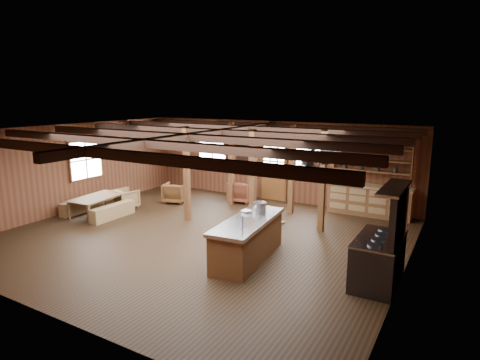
# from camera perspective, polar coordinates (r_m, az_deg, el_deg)

# --- Properties ---
(room) EXTENTS (10.04, 9.04, 2.84)m
(room) POSITION_cam_1_polar(r_m,az_deg,el_deg) (10.40, -5.68, -0.70)
(room) COLOR black
(room) RESTS_ON ground
(ceiling_joists) EXTENTS (9.80, 8.82, 0.18)m
(ceiling_joists) POSITION_cam_1_polar(r_m,az_deg,el_deg) (10.34, -5.25, 6.43)
(ceiling_joists) COLOR black
(ceiling_joists) RESTS_ON ceiling
(timber_posts) EXTENTS (3.95, 2.35, 2.80)m
(timber_posts) POSITION_cam_1_polar(r_m,az_deg,el_deg) (11.87, 2.22, 0.92)
(timber_posts) COLOR #4D3116
(timber_posts) RESTS_ON floor
(back_door) EXTENTS (1.02, 0.08, 2.15)m
(back_door) POSITION_cam_1_polar(r_m,az_deg,el_deg) (14.28, 4.79, 0.62)
(back_door) COLOR brown
(back_door) RESTS_ON floor
(window_back_left) EXTENTS (1.32, 0.06, 1.32)m
(window_back_left) POSITION_cam_1_polar(r_m,az_deg,el_deg) (15.44, -3.93, 4.19)
(window_back_left) COLOR white
(window_back_left) RESTS_ON wall_back
(window_back_right) EXTENTS (1.02, 0.06, 1.32)m
(window_back_right) POSITION_cam_1_polar(r_m,az_deg,el_deg) (13.67, 9.80, 3.05)
(window_back_right) COLOR white
(window_back_right) RESTS_ON wall_back
(window_left) EXTENTS (0.14, 1.24, 1.32)m
(window_left) POSITION_cam_1_polar(r_m,az_deg,el_deg) (14.12, -21.10, 2.70)
(window_left) COLOR white
(window_left) RESTS_ON wall_back
(notice_boards) EXTENTS (1.08, 0.03, 0.90)m
(notice_boards) POSITION_cam_1_polar(r_m,az_deg,el_deg) (14.85, -0.40, 4.07)
(notice_boards) COLOR beige
(notice_boards) RESTS_ON wall_back
(back_counter) EXTENTS (2.55, 0.60, 2.45)m
(back_counter) POSITION_cam_1_polar(r_m,az_deg,el_deg) (13.06, 17.92, -2.24)
(back_counter) COLOR brown
(back_counter) RESTS_ON floor
(pendant_lamps) EXTENTS (1.86, 2.36, 0.66)m
(pendant_lamps) POSITION_cam_1_polar(r_m,az_deg,el_deg) (12.42, -11.56, 5.15)
(pendant_lamps) COLOR #2F2F31
(pendant_lamps) RESTS_ON ceiling
(pot_rack) EXTENTS (0.42, 3.00, 0.40)m
(pot_rack) POSITION_cam_1_polar(r_m,az_deg,el_deg) (9.17, 11.88, 3.14)
(pot_rack) COLOR #2F2F31
(pot_rack) RESTS_ON ceiling
(kitchen_island) EXTENTS (1.12, 2.57, 1.20)m
(kitchen_island) POSITION_cam_1_polar(r_m,az_deg,el_deg) (9.15, 1.10, -8.42)
(kitchen_island) COLOR brown
(kitchen_island) RESTS_ON floor
(step_stool) EXTENTS (0.57, 0.48, 0.43)m
(step_stool) POSITION_cam_1_polar(r_m,az_deg,el_deg) (11.61, 4.57, -5.39)
(step_stool) COLOR olive
(step_stool) RESTS_ON floor
(commercial_range) EXTENTS (0.83, 1.62, 2.00)m
(commercial_range) POSITION_cam_1_polar(r_m,az_deg,el_deg) (8.42, 19.41, -9.78)
(commercial_range) COLOR #2F2F31
(commercial_range) RESTS_ON floor
(dining_table) EXTENTS (1.09, 1.77, 0.59)m
(dining_table) POSITION_cam_1_polar(r_m,az_deg,el_deg) (13.25, -19.49, -3.50)
(dining_table) COLOR brown
(dining_table) RESTS_ON floor
(bench_wall) EXTENTS (0.29, 1.55, 0.43)m
(bench_wall) POSITION_cam_1_polar(r_m,az_deg,el_deg) (13.84, -21.50, -3.37)
(bench_wall) COLOR olive
(bench_wall) RESTS_ON floor
(bench_aisle) EXTENTS (0.29, 1.54, 0.42)m
(bench_aisle) POSITION_cam_1_polar(r_m,az_deg,el_deg) (12.81, -17.60, -4.29)
(bench_aisle) COLOR olive
(bench_aisle) RESTS_ON floor
(armchair_a) EXTENTS (0.94, 0.95, 0.69)m
(armchair_a) POSITION_cam_1_polar(r_m,az_deg,el_deg) (14.16, -9.19, -1.80)
(armchair_a) COLOR brown
(armchair_a) RESTS_ON floor
(armchair_b) EXTENTS (0.92, 0.94, 0.74)m
(armchair_b) POSITION_cam_1_polar(r_m,az_deg,el_deg) (14.06, 0.17, -1.64)
(armchair_b) COLOR brown
(armchair_b) RESTS_ON floor
(armchair_c) EXTENTS (0.81, 0.83, 0.64)m
(armchair_c) POSITION_cam_1_polar(r_m,az_deg,el_deg) (13.80, -15.94, -2.57)
(armchair_c) COLOR olive
(armchair_c) RESTS_ON floor
(counter_pot) EXTENTS (0.33, 0.33, 0.20)m
(counter_pot) POSITION_cam_1_polar(r_m,az_deg,el_deg) (9.71, 2.78, -3.75)
(counter_pot) COLOR silver
(counter_pot) RESTS_ON kitchen_island
(bowl) EXTENTS (0.29, 0.29, 0.06)m
(bowl) POSITION_cam_1_polar(r_m,az_deg,el_deg) (9.52, 0.89, -4.49)
(bowl) COLOR silver
(bowl) RESTS_ON kitchen_island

